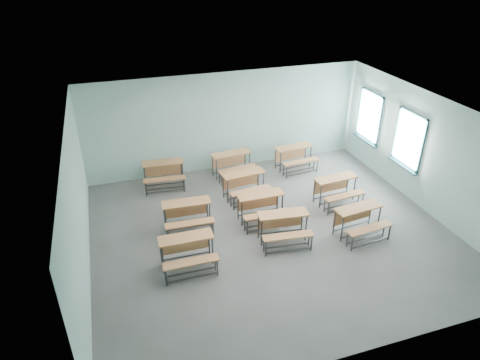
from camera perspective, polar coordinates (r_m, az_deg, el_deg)
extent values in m
cube|color=slate|center=(11.22, 4.16, -6.99)|extent=(9.00, 8.00, 0.02)
cube|color=white|center=(9.71, 4.83, 8.64)|extent=(9.00, 8.00, 0.02)
cube|color=#A7D1C7|center=(13.82, -1.80, 7.81)|extent=(9.00, 0.02, 3.20)
cube|color=#A7D1C7|center=(7.50, 16.30, -13.78)|extent=(9.00, 0.02, 3.20)
cube|color=#A7D1C7|center=(9.78, -20.91, -3.64)|extent=(0.02, 8.00, 3.20)
cube|color=#A7D1C7|center=(12.65, 23.81, 3.24)|extent=(0.02, 8.00, 3.20)
cube|color=#194047|center=(14.87, 16.46, 5.40)|extent=(0.06, 1.20, 0.06)
cube|color=#194047|center=(14.37, 17.31, 11.04)|extent=(0.06, 1.20, 0.06)
cube|color=#194047|center=(14.17, 18.13, 7.36)|extent=(0.06, 0.06, 1.60)
cube|color=#194047|center=(15.04, 15.70, 8.93)|extent=(0.06, 0.06, 1.60)
cube|color=#194047|center=(14.60, 16.88, 8.17)|extent=(0.04, 0.04, 1.48)
cube|color=#194047|center=(14.60, 16.88, 8.17)|extent=(0.04, 1.08, 0.04)
cube|color=#194047|center=(14.88, 16.30, 5.17)|extent=(0.14, 1.28, 0.04)
cube|color=white|center=(14.62, 16.96, 8.18)|extent=(0.01, 1.08, 1.48)
cube|color=#194047|center=(13.43, 21.01, 2.07)|extent=(0.06, 1.20, 0.06)
cube|color=#194047|center=(12.87, 22.20, 8.20)|extent=(0.06, 1.20, 0.06)
cube|color=#194047|center=(12.74, 23.12, 4.05)|extent=(0.06, 0.06, 1.60)
cube|color=#194047|center=(13.54, 20.15, 6.03)|extent=(0.06, 0.06, 1.60)
cube|color=#194047|center=(13.13, 21.59, 5.07)|extent=(0.04, 0.04, 1.48)
cube|color=#194047|center=(13.13, 21.59, 5.07)|extent=(0.04, 1.08, 0.04)
cube|color=#194047|center=(13.44, 20.83, 1.82)|extent=(0.14, 1.28, 0.04)
cube|color=white|center=(13.15, 21.68, 5.08)|extent=(0.01, 1.08, 1.48)
cube|color=#BB7643|center=(9.80, -7.24, -7.62)|extent=(1.25, 0.43, 0.04)
cube|color=#BB7643|center=(10.14, -7.34, -8.44)|extent=(1.18, 0.03, 0.43)
cylinder|color=#3A3C3F|center=(9.85, -10.22, -10.51)|extent=(0.04, 0.04, 0.74)
cylinder|color=#3A3C3F|center=(9.99, -3.68, -9.42)|extent=(0.04, 0.04, 0.74)
cylinder|color=#3A3C3F|center=(10.11, -10.50, -9.36)|extent=(0.04, 0.04, 0.74)
cylinder|color=#3A3C3F|center=(10.24, -4.13, -8.32)|extent=(0.04, 0.04, 0.74)
cube|color=#3A3C3F|center=(10.07, -6.83, -11.15)|extent=(1.14, 0.04, 0.03)
cube|color=#3A3C3F|center=(10.32, -7.20, -10.01)|extent=(1.14, 0.04, 0.03)
cube|color=#BB7643|center=(9.60, -6.56, -10.79)|extent=(1.25, 0.27, 0.04)
cylinder|color=#3A3C3F|center=(9.62, -9.77, -12.78)|extent=(0.04, 0.04, 0.43)
cylinder|color=#3A3C3F|center=(9.76, -3.02, -11.62)|extent=(0.04, 0.04, 0.43)
cylinder|color=#3A3C3F|center=(9.77, -9.94, -12.04)|extent=(0.04, 0.04, 0.43)
cylinder|color=#3A3C3F|center=(9.90, -3.32, -10.91)|extent=(0.04, 0.04, 0.43)
cube|color=#3A3C3F|center=(9.76, -6.32, -12.80)|extent=(1.14, 0.04, 0.03)
cube|color=#3A3C3F|center=(9.91, -6.56, -12.07)|extent=(1.14, 0.04, 0.03)
cube|color=#BB7643|center=(10.58, 5.75, -4.51)|extent=(1.28, 0.56, 0.04)
cube|color=#BB7643|center=(10.90, 5.39, -5.36)|extent=(1.17, 0.16, 0.43)
cylinder|color=#3A3C3F|center=(10.53, 2.91, -7.11)|extent=(0.04, 0.04, 0.74)
cylinder|color=#3A3C3F|center=(10.83, 8.81, -6.34)|extent=(0.04, 0.04, 0.74)
cylinder|color=#3A3C3F|center=(10.79, 2.49, -6.10)|extent=(0.04, 0.04, 0.74)
cylinder|color=#3A3C3F|center=(11.08, 8.25, -5.39)|extent=(0.04, 0.04, 0.74)
cube|color=#3A3C3F|center=(10.82, 5.83, -7.87)|extent=(1.13, 0.16, 0.03)
cube|color=#3A3C3F|center=(11.07, 5.35, -6.87)|extent=(1.13, 0.16, 0.03)
cube|color=#BB7643|center=(10.36, 6.45, -7.40)|extent=(1.26, 0.40, 0.04)
cylinder|color=#3A3C3F|center=(10.29, 3.47, -9.17)|extent=(0.04, 0.04, 0.43)
cylinder|color=#3A3C3F|center=(10.59, 9.51, -8.32)|extent=(0.04, 0.04, 0.43)
cylinder|color=#3A3C3F|center=(10.44, 3.20, -8.52)|extent=(0.04, 0.04, 0.43)
cylinder|color=#3A3C3F|center=(10.74, 9.16, -7.70)|extent=(0.04, 0.04, 0.43)
cube|color=#3A3C3F|center=(10.51, 6.50, -9.32)|extent=(1.13, 0.16, 0.03)
cube|color=#3A3C3F|center=(10.65, 6.19, -8.69)|extent=(1.13, 0.16, 0.03)
cube|color=#BB7643|center=(11.16, 15.55, -3.59)|extent=(1.28, 0.55, 0.04)
cube|color=#BB7643|center=(11.45, 14.76, -4.47)|extent=(1.18, 0.15, 0.43)
cylinder|color=#3A3C3F|center=(10.95, 13.47, -6.42)|extent=(0.04, 0.04, 0.74)
cylinder|color=#3A3C3F|center=(11.60, 18.01, -4.94)|extent=(0.04, 0.04, 0.74)
cylinder|color=#3A3C3F|center=(11.16, 12.47, -5.54)|extent=(0.04, 0.04, 0.74)
cylinder|color=#3A3C3F|center=(11.80, 16.98, -4.15)|extent=(0.04, 0.04, 0.74)
cube|color=#3A3C3F|center=(11.41, 15.63, -6.76)|extent=(1.14, 0.15, 0.03)
cube|color=#3A3C3F|center=(11.62, 14.63, -5.92)|extent=(1.14, 0.15, 0.03)
cube|color=#BB7643|center=(11.02, 16.93, -6.18)|extent=(1.26, 0.39, 0.04)
cylinder|color=#3A3C3F|center=(10.77, 14.73, -8.25)|extent=(0.04, 0.04, 0.43)
cylinder|color=#3A3C3F|center=(11.43, 19.28, -6.64)|extent=(0.04, 0.04, 0.43)
cylinder|color=#3A3C3F|center=(10.89, 14.10, -7.70)|extent=(0.04, 0.04, 0.43)
cylinder|color=#3A3C3F|center=(11.55, 18.64, -6.14)|extent=(0.04, 0.04, 0.43)
cube|color=#3A3C3F|center=(11.17, 16.98, -7.97)|extent=(1.14, 0.15, 0.03)
cube|color=#3A3C3F|center=(11.28, 16.35, -7.45)|extent=(1.14, 0.15, 0.03)
cube|color=#BB7643|center=(11.05, -7.19, -3.00)|extent=(1.26, 0.48, 0.04)
cube|color=#BB7643|center=(11.38, -7.24, -3.87)|extent=(1.18, 0.08, 0.43)
cylinder|color=#3A3C3F|center=(11.08, -9.86, -5.53)|extent=(0.04, 0.04, 0.74)
cylinder|color=#3A3C3F|center=(11.19, -4.05, -4.74)|extent=(0.04, 0.04, 0.74)
cylinder|color=#3A3C3F|center=(11.36, -10.04, -4.61)|extent=(0.04, 0.04, 0.74)
cylinder|color=#3A3C3F|center=(11.47, -4.38, -3.86)|extent=(0.04, 0.04, 0.74)
cube|color=#3A3C3F|center=(11.27, -6.86, -6.26)|extent=(1.14, 0.09, 0.03)
cube|color=#3A3C3F|center=(11.54, -7.12, -5.34)|extent=(1.14, 0.09, 0.03)
cube|color=#BB7643|center=(10.80, -6.69, -5.74)|extent=(1.25, 0.32, 0.04)
cylinder|color=#3A3C3F|center=(10.82, -9.54, -7.44)|extent=(0.04, 0.04, 0.43)
cylinder|color=#3A3C3F|center=(10.93, -3.57, -6.61)|extent=(0.04, 0.04, 0.43)
cylinder|color=#3A3C3F|center=(10.98, -9.66, -6.85)|extent=(0.04, 0.04, 0.43)
cylinder|color=#3A3C3F|center=(11.09, -3.79, -6.05)|extent=(0.04, 0.04, 0.43)
cube|color=#3A3C3F|center=(10.93, -6.50, -7.60)|extent=(1.14, 0.09, 0.03)
cube|color=#3A3C3F|center=(11.09, -6.67, -7.01)|extent=(1.14, 0.09, 0.03)
cube|color=#BB7643|center=(11.32, 2.75, -1.97)|extent=(1.24, 0.42, 0.04)
cube|color=#BB7643|center=(11.63, 2.38, -2.85)|extent=(1.18, 0.02, 0.43)
cylinder|color=#3A3C3F|center=(11.23, 0.27, -4.55)|extent=(0.04, 0.04, 0.74)
cylinder|color=#3A3C3F|center=(11.58, 5.64, -3.57)|extent=(0.04, 0.04, 0.74)
cylinder|color=#3A3C3F|center=(11.49, -0.25, -3.68)|extent=(0.04, 0.04, 0.74)
cylinder|color=#3A3C3F|center=(11.84, 5.01, -2.76)|extent=(0.04, 0.04, 0.74)
cube|color=#3A3C3F|center=(11.54, 2.96, -5.16)|extent=(1.14, 0.03, 0.03)
cube|color=#3A3C3F|center=(11.79, 2.39, -4.31)|extent=(1.14, 0.03, 0.03)
cube|color=#BB7643|center=(11.09, 3.61, -4.58)|extent=(1.24, 0.26, 0.04)
cylinder|color=#3A3C3F|center=(10.98, 0.97, -6.38)|extent=(0.04, 0.04, 0.43)
cylinder|color=#3A3C3F|center=(11.34, 6.45, -5.32)|extent=(0.04, 0.04, 0.43)
cylinder|color=#3A3C3F|center=(11.13, 0.64, -5.83)|extent=(0.04, 0.04, 0.43)
cylinder|color=#3A3C3F|center=(11.48, 6.06, -4.80)|extent=(0.04, 0.04, 0.43)
cube|color=#3A3C3F|center=(11.22, 3.74, -6.40)|extent=(1.14, 0.03, 0.03)
cube|color=#3A3C3F|center=(11.37, 3.37, -5.86)|extent=(1.14, 0.03, 0.03)
cube|color=#BB7643|center=(12.42, 12.66, 0.26)|extent=(1.27, 0.51, 0.04)
cube|color=#BB7643|center=(12.70, 12.03, -0.61)|extent=(1.18, 0.12, 0.43)
cylinder|color=#3A3C3F|center=(12.19, 10.69, -2.17)|extent=(0.04, 0.04, 0.74)
cylinder|color=#3A3C3F|center=(12.80, 15.00, -1.13)|extent=(0.04, 0.04, 0.74)
cylinder|color=#3A3C3F|center=(12.43, 9.88, -1.45)|extent=(0.04, 0.04, 0.74)
cylinder|color=#3A3C3F|center=(13.02, 14.15, -0.46)|extent=(0.04, 0.04, 0.74)
cube|color=#3A3C3F|center=(12.62, 12.77, -2.67)|extent=(1.14, 0.12, 0.03)
cube|color=#3A3C3F|center=(12.85, 11.95, -1.97)|extent=(1.14, 0.12, 0.03)
cube|color=#BB7643|center=(12.22, 13.80, -2.03)|extent=(1.26, 0.36, 0.04)
cylinder|color=#3A3C3F|center=(11.97, 11.71, -3.77)|extent=(0.04, 0.04, 0.43)
cylinder|color=#3A3C3F|center=(12.59, 16.05, -2.62)|extent=(0.04, 0.04, 0.43)
cylinder|color=#3A3C3F|center=(12.11, 11.21, -3.31)|extent=(0.04, 0.04, 0.43)
cylinder|color=#3A3C3F|center=(12.72, 15.52, -2.20)|extent=(0.04, 0.04, 0.43)
cube|color=#3A3C3F|center=(12.34, 13.87, -3.70)|extent=(1.14, 0.12, 0.03)
cube|color=#3A3C3F|center=(12.47, 13.35, -3.26)|extent=(1.14, 0.12, 0.03)
cube|color=#BB7643|center=(12.36, 0.45, 0.90)|extent=(1.28, 0.55, 0.04)
cube|color=#BB7643|center=(12.67, 0.08, 0.00)|extent=(1.17, 0.16, 0.43)
cylinder|color=#3A3C3F|center=(12.22, -1.65, -1.56)|extent=(0.04, 0.04, 0.74)
cylinder|color=#3A3C3F|center=(12.64, 3.10, -0.48)|extent=(0.04, 0.04, 0.74)
cylinder|color=#3A3C3F|center=(12.48, -2.24, -0.86)|extent=(0.04, 0.04, 0.74)
cylinder|color=#3A3C3F|center=(12.90, 2.43, 0.17)|extent=(0.04, 0.04, 0.74)
cube|color=#3A3C3F|center=(12.55, 0.76, -2.06)|extent=(1.13, 0.16, 0.03)
cube|color=#3A3C3F|center=(12.81, 0.13, -1.37)|extent=(1.13, 0.16, 0.03)
cube|color=#BB7643|center=(12.12, 1.44, -1.39)|extent=(1.26, 0.40, 0.04)
cylinder|color=#3A3C3F|center=(11.96, -0.83, -3.14)|extent=(0.04, 0.04, 0.43)
cylinder|color=#3A3C3F|center=(12.39, 4.00, -1.98)|extent=(0.04, 0.04, 0.43)
cylinder|color=#3A3C3F|center=(12.11, -1.21, -2.69)|extent=(0.04, 0.04, 0.43)
cylinder|color=#3A3C3F|center=(12.54, 3.57, -1.56)|extent=(0.04, 0.04, 0.43)
cube|color=#3A3C3F|center=(12.23, 1.62, -3.08)|extent=(1.13, 0.16, 0.03)
cube|color=#3A3C3F|center=(12.38, 1.22, -2.64)|extent=(1.13, 0.16, 0.03)
cube|color=#BB7643|center=(13.20, -10.28, 2.30)|extent=(1.28, 0.53, 0.04)
cube|color=#BB7643|center=(13.51, -10.21, 1.45)|extent=(1.18, 0.13, 0.43)
cylinder|color=#3A3C3F|center=(13.23, -12.54, 0.23)|extent=(0.04, 0.04, 0.74)
cylinder|color=#3A3C3F|center=(13.25, -7.64, 0.74)|extent=(0.04, 0.04, 0.74)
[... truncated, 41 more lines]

